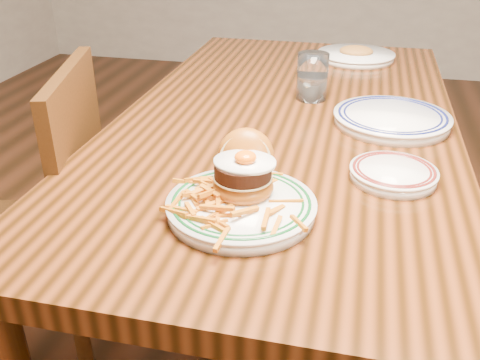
% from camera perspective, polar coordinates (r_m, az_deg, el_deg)
% --- Properties ---
extents(floor, '(6.00, 6.00, 0.00)m').
position_cam_1_polar(floor, '(1.81, 4.04, -15.78)').
color(floor, black).
rests_on(floor, ground).
extents(table, '(0.85, 1.60, 0.75)m').
position_cam_1_polar(table, '(1.44, 4.91, 3.64)').
color(table, black).
rests_on(table, floor).
extents(chair_left, '(0.52, 0.52, 0.91)m').
position_cam_1_polar(chair_left, '(1.49, -20.30, -4.87)').
color(chair_left, '#42240D').
rests_on(chair_left, floor).
extents(main_plate, '(0.27, 0.28, 0.13)m').
position_cam_1_polar(main_plate, '(0.95, 0.22, -1.31)').
color(main_plate, white).
rests_on(main_plate, table).
extents(side_plate, '(0.17, 0.17, 0.03)m').
position_cam_1_polar(side_plate, '(1.11, 16.05, 0.74)').
color(side_plate, white).
rests_on(side_plate, table).
extents(rear_plate, '(0.29, 0.29, 0.03)m').
position_cam_1_polar(rear_plate, '(1.38, 15.89, 6.37)').
color(rear_plate, white).
rests_on(rear_plate, table).
extents(water_glass, '(0.09, 0.09, 0.13)m').
position_cam_1_polar(water_glass, '(1.52, 7.70, 10.59)').
color(water_glass, white).
rests_on(water_glass, table).
extents(far_plate, '(0.27, 0.27, 0.05)m').
position_cam_1_polar(far_plate, '(1.95, 12.26, 12.88)').
color(far_plate, white).
rests_on(far_plate, table).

